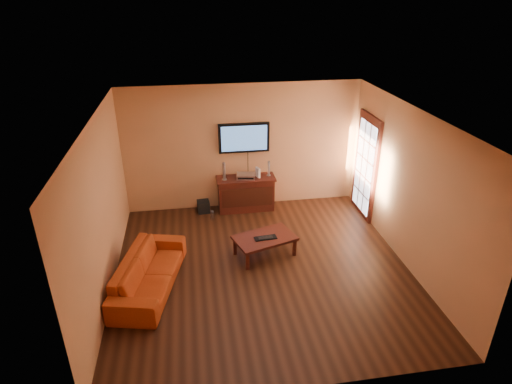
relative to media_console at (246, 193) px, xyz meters
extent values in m
plane|color=black|center=(-0.03, -2.25, -0.38)|extent=(5.00, 5.00, 0.00)
plane|color=tan|center=(-0.03, 0.25, 0.97)|extent=(5.00, 0.00, 5.00)
plane|color=tan|center=(-2.53, -2.25, 0.97)|extent=(0.00, 5.00, 5.00)
plane|color=tan|center=(2.47, -2.25, 0.97)|extent=(0.00, 5.00, 5.00)
plane|color=white|center=(-0.03, -2.25, 2.32)|extent=(5.00, 5.00, 0.00)
cube|color=#3A130D|center=(2.43, -0.55, 0.67)|extent=(0.06, 1.02, 2.22)
cube|color=white|center=(2.40, -0.55, 0.67)|extent=(0.01, 0.79, 1.89)
cube|color=#3A130D|center=(0.00, 0.01, -0.02)|extent=(1.18, 0.44, 0.71)
cube|color=black|center=(0.00, -0.22, 0.01)|extent=(1.09, 0.02, 0.42)
cube|color=#3A130D|center=(0.00, 0.01, 0.35)|extent=(1.25, 0.48, 0.04)
cube|color=black|center=(0.00, 0.20, 1.20)|extent=(1.07, 0.07, 0.63)
cube|color=#4675B7|center=(0.00, 0.16, 1.20)|extent=(0.96, 0.01, 0.54)
cube|color=#3A130D|center=(0.08, -1.83, -0.02)|extent=(1.21, 0.94, 0.05)
cube|color=#3A130D|center=(-0.29, -2.22, -0.21)|extent=(0.06, 0.06, 0.33)
cube|color=#3A130D|center=(0.62, -1.93, -0.21)|extent=(0.06, 0.06, 0.33)
cube|color=#3A130D|center=(-0.45, -1.73, -0.21)|extent=(0.06, 0.06, 0.33)
cube|color=#3A130D|center=(0.45, -1.44, -0.21)|extent=(0.06, 0.06, 0.33)
imported|color=#A83B12|center=(-1.92, -2.44, 0.00)|extent=(1.00, 2.03, 0.76)
cylinder|color=silver|center=(-0.46, -0.03, 0.38)|extent=(0.11, 0.11, 0.02)
cylinder|color=silver|center=(-0.46, -0.03, 0.57)|extent=(0.06, 0.06, 0.37)
cylinder|color=silver|center=(0.51, 0.04, 0.38)|extent=(0.09, 0.09, 0.01)
cylinder|color=silver|center=(0.51, 0.04, 0.54)|extent=(0.05, 0.05, 0.31)
cube|color=silver|center=(0.00, 0.00, 0.41)|extent=(0.43, 0.34, 0.09)
cube|color=white|center=(0.26, 0.00, 0.48)|extent=(0.09, 0.16, 0.21)
cube|color=black|center=(-0.93, 0.01, -0.25)|extent=(0.27, 0.27, 0.25)
cylinder|color=white|center=(-0.77, -0.36, -0.28)|extent=(0.08, 0.08, 0.20)
sphere|color=white|center=(-0.77, -0.36, -0.17)|extent=(0.04, 0.04, 0.04)
cube|color=black|center=(0.09, -1.88, 0.01)|extent=(0.41, 0.19, 0.02)
cube|color=black|center=(0.09, -1.88, 0.02)|extent=(0.27, 0.13, 0.01)
camera|label=1|loc=(-1.12, -8.28, 4.05)|focal=30.00mm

